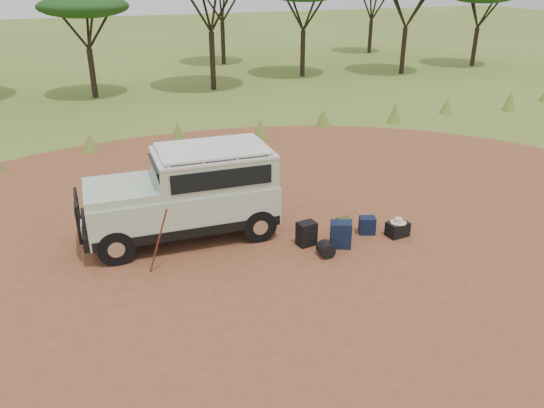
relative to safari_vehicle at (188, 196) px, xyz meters
name	(u,v)px	position (x,y,z in m)	size (l,w,h in m)	color
ground	(271,257)	(1.38, -1.68, -1.04)	(140.00, 140.00, 0.00)	#5C6D26
dirt_clearing	(271,257)	(1.38, -1.68, -1.03)	(23.00, 23.00, 0.01)	brown
grass_fringe	(182,135)	(1.49, 6.99, -0.63)	(36.60, 1.60, 0.90)	#5C6D26
safari_vehicle	(188,196)	(0.00, 0.00, 0.00)	(4.53, 2.00, 2.15)	#AFC5A8
walking_staff	(158,241)	(-1.00, -1.42, -0.29)	(0.04, 0.04, 1.56)	#5E2816
backpack_black	(306,234)	(2.35, -1.45, -0.75)	(0.42, 0.31, 0.57)	black
backpack_navy	(341,235)	(3.03, -1.83, -0.73)	(0.47, 0.34, 0.61)	#111C36
backpack_olive	(343,227)	(3.38, -1.34, -0.81)	(0.32, 0.23, 0.44)	#35441F
duffel_navy	(367,225)	(3.95, -1.48, -0.82)	(0.38, 0.28, 0.42)	#111C36
hard_case	(398,229)	(4.54, -1.87, -0.86)	(0.50, 0.35, 0.35)	black
stuff_sack	(326,249)	(2.51, -2.09, -0.87)	(0.33, 0.33, 0.33)	black
safari_hat	(398,221)	(4.54, -1.87, -0.64)	(0.38, 0.38, 0.11)	beige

